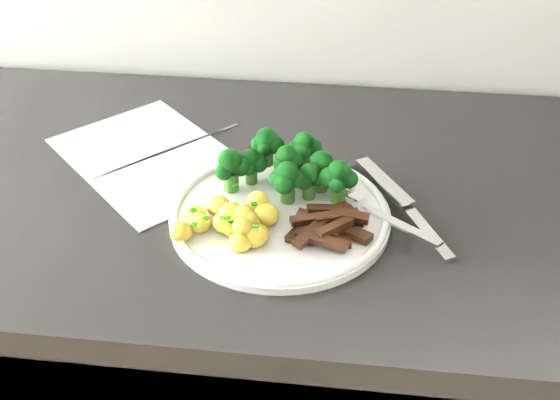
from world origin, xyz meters
The scene contains 8 objects.
counter centered at (0.02, 1.66, 0.46)m, with size 2.47×0.62×0.92m.
recipe_paper centered at (-0.13, 1.71, 0.93)m, with size 0.34×0.34×0.00m.
plate centered at (0.07, 1.59, 0.93)m, with size 0.28×0.28×0.02m.
broccoli centered at (0.08, 1.65, 0.97)m, with size 0.19×0.12×0.07m.
potatoes centered at (0.02, 1.55, 0.95)m, with size 0.13×0.11×0.04m.
beef_strips centered at (0.14, 1.56, 0.94)m, with size 0.11×0.10×0.02m.
fork centered at (0.20, 1.59, 0.94)m, with size 0.15×0.13×0.02m.
knife centered at (0.24, 1.60, 0.93)m, with size 0.12×0.21×0.02m.
Camera 1 is at (0.16, 0.89, 1.47)m, focal length 44.37 mm.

